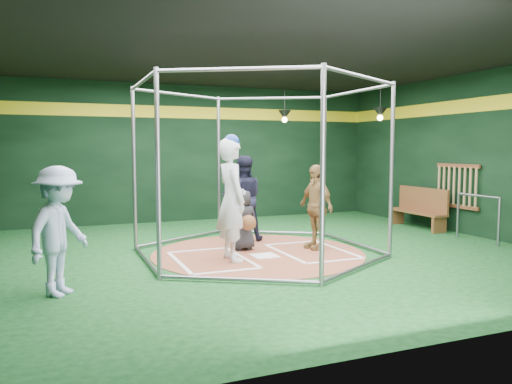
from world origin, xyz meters
name	(u,v)px	position (x,y,z in m)	size (l,w,h in m)	color
room_shell	(258,156)	(0.00, 0.01, 1.75)	(10.10, 9.10, 3.53)	#0D3914
clay_disc	(258,253)	(0.00, 0.00, 0.01)	(3.80, 3.80, 0.01)	#955036
home_plate	(265,256)	(0.00, -0.30, 0.02)	(0.43, 0.43, 0.01)	white
batter_box_left	(211,260)	(-0.95, -0.25, 0.02)	(1.17, 1.77, 0.01)	white
batter_box_right	(312,251)	(0.95, -0.25, 0.02)	(1.17, 1.77, 0.01)	white
batting_cage	(258,170)	(0.00, 0.00, 1.50)	(4.05, 4.67, 3.00)	gray
bat_rack	(457,186)	(4.93, 0.40, 1.05)	(0.07, 1.25, 0.98)	brown
pendant_lamp_near	(285,115)	(2.20, 3.60, 2.74)	(0.34, 0.34, 0.90)	black
pendant_lamp_far	(380,113)	(4.00, 2.00, 2.74)	(0.34, 0.34, 0.90)	black
batter_figure	(232,199)	(-0.63, -0.38, 1.05)	(0.51, 0.76, 2.10)	silver
visitor_leopard	(316,207)	(1.14, -0.04, 0.80)	(0.92, 0.38, 1.57)	tan
catcher_figure	(244,220)	(-0.15, 0.33, 0.57)	(0.55, 0.57, 1.11)	black
umpire	(243,198)	(0.17, 1.26, 0.87)	(0.84, 0.65, 1.73)	black
bystander_blue	(59,231)	(-3.31, -1.42, 0.83)	(1.07, 0.62, 1.66)	#AABCE1
dugout_bench	(420,207)	(4.62, 1.23, 0.49)	(0.38, 1.65, 0.96)	brown
steel_railing	(478,210)	(4.55, -0.58, 0.64)	(0.05, 1.11, 0.95)	slate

